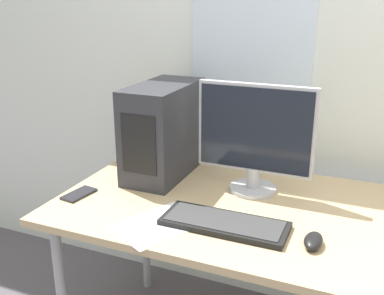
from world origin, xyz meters
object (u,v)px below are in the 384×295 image
(pc_tower, at_px, (163,130))
(mouse, at_px, (313,241))
(keyboard, at_px, (224,223))
(cell_phone, at_px, (79,194))
(monitor_main, at_px, (255,137))

(pc_tower, height_order, mouse, pc_tower)
(pc_tower, xyz_separation_m, mouse, (0.70, -0.36, -0.18))
(keyboard, relative_size, mouse, 3.96)
(cell_phone, bearing_deg, mouse, 6.94)
(pc_tower, height_order, cell_phone, pc_tower)
(keyboard, bearing_deg, mouse, -1.94)
(monitor_main, height_order, cell_phone, monitor_main)
(keyboard, xyz_separation_m, cell_phone, (-0.61, 0.01, -0.01))
(mouse, bearing_deg, monitor_main, 131.06)
(keyboard, bearing_deg, cell_phone, 178.79)
(pc_tower, distance_m, cell_phone, 0.44)
(pc_tower, distance_m, keyboard, 0.57)
(monitor_main, xyz_separation_m, keyboard, (-0.01, -0.32, -0.22))
(keyboard, bearing_deg, pc_tower, 138.87)
(keyboard, bearing_deg, monitor_main, 88.54)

